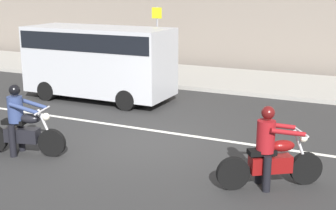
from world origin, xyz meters
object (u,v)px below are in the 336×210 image
(motorcycle_with_rider_denim_blue, at_px, (21,126))
(pedestrian_bystander, at_px, (111,48))
(motorcycle_with_rider_crimson, at_px, (270,154))
(parked_van_silver, at_px, (99,58))
(street_sign_post, at_px, (157,34))

(motorcycle_with_rider_denim_blue, xyz_separation_m, pedestrian_bystander, (-3.46, 9.32, 0.47))
(motorcycle_with_rider_denim_blue, bearing_deg, pedestrian_bystander, 110.37)
(motorcycle_with_rider_crimson, xyz_separation_m, parked_van_silver, (-6.82, 4.58, 0.75))
(pedestrian_bystander, bearing_deg, street_sign_post, 11.61)
(motorcycle_with_rider_denim_blue, bearing_deg, street_sign_post, 98.39)
(motorcycle_with_rider_denim_blue, xyz_separation_m, motorcycle_with_rider_crimson, (5.48, 0.62, -0.01))
(street_sign_post, bearing_deg, pedestrian_bystander, -168.39)
(motorcycle_with_rider_denim_blue, height_order, motorcycle_with_rider_crimson, motorcycle_with_rider_denim_blue)
(motorcycle_with_rider_denim_blue, relative_size, parked_van_silver, 0.41)
(parked_van_silver, relative_size, street_sign_post, 1.79)
(motorcycle_with_rider_denim_blue, bearing_deg, motorcycle_with_rider_crimson, 6.48)
(parked_van_silver, bearing_deg, motorcycle_with_rider_denim_blue, -75.61)
(motorcycle_with_rider_crimson, xyz_separation_m, street_sign_post, (-6.92, 9.11, 1.14))
(motorcycle_with_rider_denim_blue, distance_m, motorcycle_with_rider_crimson, 5.52)
(street_sign_post, height_order, pedestrian_bystander, street_sign_post)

